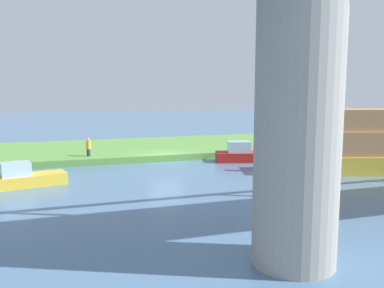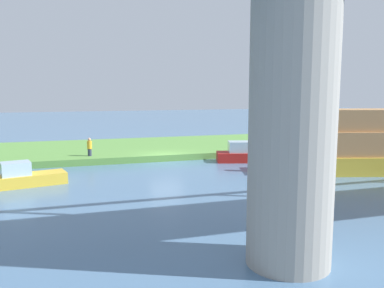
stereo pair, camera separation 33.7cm
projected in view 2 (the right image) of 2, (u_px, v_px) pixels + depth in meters
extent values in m
plane|color=#4C7093|center=(167.00, 162.00, 30.71)|extent=(160.00, 160.00, 0.00)
cube|color=#5B9342|center=(151.00, 148.00, 36.35)|extent=(80.00, 12.00, 0.50)
cylinder|color=#9E998E|center=(293.00, 107.00, 11.96)|extent=(2.64, 2.64, 9.93)
cylinder|color=#2D334C|center=(90.00, 152.00, 30.29)|extent=(0.29, 0.29, 0.55)
cylinder|color=gold|center=(89.00, 145.00, 30.22)|extent=(0.50, 0.50, 0.60)
sphere|color=tan|center=(89.00, 139.00, 30.16)|extent=(0.24, 0.24, 0.24)
cylinder|color=brown|center=(263.00, 144.00, 34.60)|extent=(0.20, 0.20, 0.75)
cube|color=gold|center=(341.00, 163.00, 26.58)|extent=(9.58, 5.40, 1.21)
cube|color=#B27F4C|center=(349.00, 143.00, 26.40)|extent=(7.74, 4.62, 1.62)
cube|color=#B27F4C|center=(361.00, 120.00, 26.21)|extent=(5.00, 3.46, 1.41)
cylinder|color=black|center=(316.00, 117.00, 26.11)|extent=(0.51, 0.51, 1.82)
cube|color=#D84C2D|center=(305.00, 148.00, 26.38)|extent=(2.05, 2.19, 0.91)
cube|color=gold|center=(27.00, 180.00, 22.93)|extent=(4.52, 2.45, 0.67)
cube|color=silver|center=(16.00, 169.00, 22.55)|extent=(1.78, 1.54, 0.76)
cube|color=red|center=(247.00, 157.00, 30.71)|extent=(5.01, 2.93, 0.74)
cube|color=silver|center=(240.00, 147.00, 30.59)|extent=(2.01, 1.76, 0.84)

